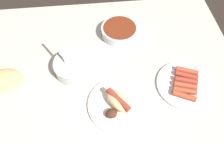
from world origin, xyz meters
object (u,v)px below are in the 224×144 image
at_px(bowl_coleslaw, 74,66).
at_px(plate_sausages, 186,84).
at_px(bread_stack, 5,80).
at_px(plate_hotdog_assembled, 119,103).
at_px(bowl_chili, 120,31).

height_order(bowl_coleslaw, plate_sausages, bowl_coleslaw).
relative_size(bread_stack, plate_sausages, 0.66).
xyz_separation_m(plate_hotdog_assembled, bowl_coleslaw, (0.16, -0.18, 0.01)).
height_order(bowl_chili, bread_stack, bread_stack).
distance_m(plate_hotdog_assembled, bowl_chili, 0.37).
bearing_deg(bread_stack, bowl_chili, -154.76).
relative_size(plate_hotdog_assembled, bowl_chili, 1.36).
height_order(plate_hotdog_assembled, bowl_coleslaw, bowl_coleslaw).
xyz_separation_m(bowl_coleslaw, bowl_chili, (-0.21, -0.19, -0.01)).
xyz_separation_m(bread_stack, plate_sausages, (-0.71, 0.08, -0.03)).
height_order(plate_hotdog_assembled, bread_stack, bread_stack).
bearing_deg(bowl_chili, plate_sausages, 126.42).
bearing_deg(bowl_chili, bread_stack, 25.24).
bearing_deg(bowl_chili, bowl_coleslaw, 41.04).
bearing_deg(plate_hotdog_assembled, plate_sausages, -168.08).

